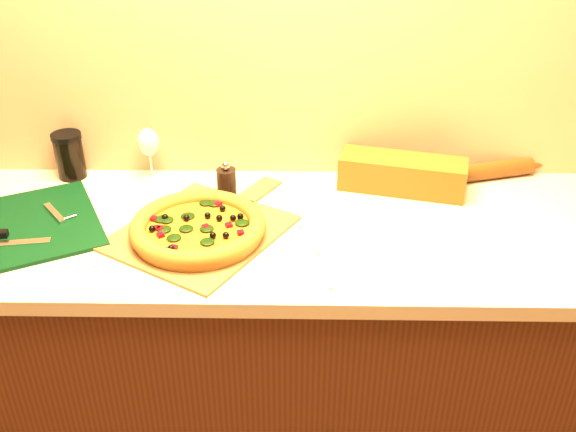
% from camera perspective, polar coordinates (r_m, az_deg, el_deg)
% --- Properties ---
extents(cabinet, '(2.80, 0.65, 0.86)m').
position_cam_1_polar(cabinet, '(2.01, -1.65, -12.33)').
color(cabinet, '#4A2110').
rests_on(cabinet, ground).
extents(countertop, '(2.84, 0.68, 0.04)m').
position_cam_1_polar(countertop, '(1.74, -1.87, -1.41)').
color(countertop, beige).
rests_on(countertop, cabinet).
extents(pizza_peel, '(0.54, 0.59, 0.01)m').
position_cam_1_polar(pizza_peel, '(1.72, -7.49, -1.21)').
color(pizza_peel, brown).
rests_on(pizza_peel, countertop).
extents(pizza, '(0.35, 0.35, 0.05)m').
position_cam_1_polar(pizza, '(1.67, -8.00, -1.04)').
color(pizza, '#B86F2E').
rests_on(pizza, pizza_peel).
extents(cutting_board, '(0.42, 0.47, 0.03)m').
position_cam_1_polar(cutting_board, '(1.85, -21.06, -0.57)').
color(cutting_board, black).
rests_on(cutting_board, countertop).
extents(bottle_cap, '(0.03, 0.03, 0.01)m').
position_cam_1_polar(bottle_cap, '(1.62, -13.32, -3.92)').
color(bottle_cap, black).
rests_on(bottle_cap, countertop).
extents(pepper_grinder, '(0.06, 0.06, 0.11)m').
position_cam_1_polar(pepper_grinder, '(1.87, -5.49, 3.11)').
color(pepper_grinder, black).
rests_on(pepper_grinder, countertop).
extents(rolling_pin, '(0.39, 0.13, 0.05)m').
position_cam_1_polar(rolling_pin, '(2.05, 17.59, 3.89)').
color(rolling_pin, '#5A330F').
rests_on(rolling_pin, countertop).
extents(bread_bag, '(0.38, 0.20, 0.10)m').
position_cam_1_polar(bread_bag, '(1.91, 10.11, 3.69)').
color(bread_bag, brown).
rests_on(bread_bag, countertop).
extents(wine_glass, '(0.07, 0.07, 0.16)m').
position_cam_1_polar(wine_glass, '(1.97, -12.30, 6.31)').
color(wine_glass, silver).
rests_on(wine_glass, countertop).
extents(dark_jar, '(0.09, 0.09, 0.14)m').
position_cam_1_polar(dark_jar, '(2.06, -18.85, 5.13)').
color(dark_jar, black).
rests_on(dark_jar, countertop).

